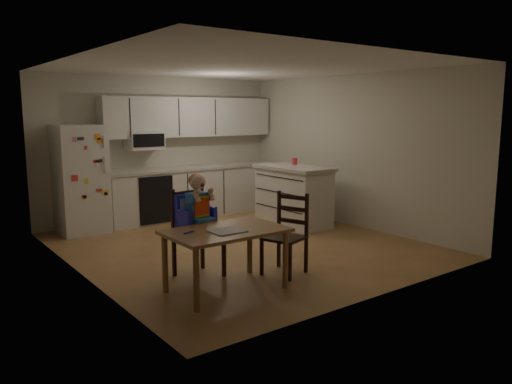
{
  "coord_description": "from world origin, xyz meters",
  "views": [
    {
      "loc": [
        -3.98,
        -5.71,
        1.89
      ],
      "look_at": [
        -0.32,
        -0.8,
        0.91
      ],
      "focal_mm": 35.0,
      "sensor_mm": 36.0,
      "label": 1
    }
  ],
  "objects": [
    {
      "name": "kitchen_island",
      "position": [
        1.46,
        0.53,
        0.5
      ],
      "size": [
        0.71,
        1.36,
        1.0
      ],
      "color": "silver",
      "rests_on": "ground"
    },
    {
      "name": "room",
      "position": [
        0.0,
        0.48,
        1.25
      ],
      "size": [
        4.52,
        5.01,
        2.51
      ],
      "color": "olive",
      "rests_on": "ground"
    },
    {
      "name": "napkin",
      "position": [
        -1.21,
        -1.49,
        0.67
      ],
      "size": [
        0.34,
        0.29,
        0.01
      ],
      "primitive_type": "cube",
      "color": "silver",
      "rests_on": "dining_table"
    },
    {
      "name": "red_cup",
      "position": [
        1.64,
        0.72,
        1.06
      ],
      "size": [
        0.09,
        0.09,
        0.11
      ],
      "primitive_type": "cylinder",
      "color": "#E23240",
      "rests_on": "kitchen_island"
    },
    {
      "name": "refrigerator",
      "position": [
        -1.55,
        2.15,
        0.85
      ],
      "size": [
        0.72,
        0.7,
        1.7
      ],
      "primitive_type": "cube",
      "color": "silver",
      "rests_on": "ground"
    },
    {
      "name": "kitchen_run",
      "position": [
        0.5,
        2.24,
        0.88
      ],
      "size": [
        3.37,
        0.62,
        2.15
      ],
      "color": "silver",
      "rests_on": "ground"
    },
    {
      "name": "chair_booster",
      "position": [
        -1.17,
        -0.78,
        0.73
      ],
      "size": [
        0.5,
        0.5,
        1.21
      ],
      "rotation": [
        0.0,
        0.0,
        0.11
      ],
      "color": "black",
      "rests_on": "ground"
    },
    {
      "name": "chair_side",
      "position": [
        -0.23,
        -1.32,
        0.54
      ],
      "size": [
        0.53,
        0.53,
        0.95
      ],
      "rotation": [
        0.0,
        0.0,
        -1.24
      ],
      "color": "black",
      "rests_on": "ground"
    },
    {
      "name": "toddler_spoon",
      "position": [
        -1.57,
        -1.32,
        0.67
      ],
      "size": [
        0.12,
        0.06,
        0.02
      ],
      "primitive_type": "cylinder",
      "rotation": [
        0.0,
        1.57,
        0.35
      ],
      "color": "#2724CD",
      "rests_on": "dining_table"
    },
    {
      "name": "dining_table",
      "position": [
        -1.17,
        -1.4,
        0.58
      ],
      "size": [
        1.24,
        0.8,
        0.67
      ],
      "color": "brown",
      "rests_on": "ground"
    }
  ]
}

